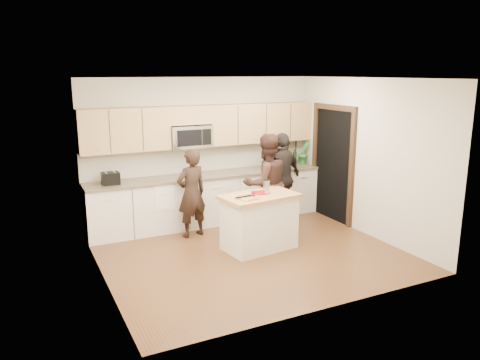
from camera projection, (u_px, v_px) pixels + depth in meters
name	position (u px, v px, depth m)	size (l,w,h in m)	color
floor	(250.00, 252.00, 7.40)	(4.50, 4.50, 0.00)	brown
room_shell	(251.00, 144.00, 7.01)	(4.52, 4.02, 2.71)	#BBB4A0
back_cabinetry	(209.00, 199.00, 8.77)	(4.50, 0.66, 0.94)	silver
upper_cabinetry	(206.00, 125.00, 8.60)	(4.50, 0.33, 0.75)	tan
microwave	(190.00, 136.00, 8.47)	(0.76, 0.41, 0.40)	silver
doorway	(333.00, 160.00, 8.88)	(0.06, 1.25, 2.20)	black
framed_picture	(290.00, 147.00, 9.68)	(0.30, 0.03, 0.38)	black
dish_towel	(162.00, 189.00, 8.13)	(0.34, 0.60, 0.48)	white
island	(259.00, 222.00, 7.48)	(1.28, 0.85, 0.90)	silver
red_plate	(262.00, 193.00, 7.47)	(0.27, 0.27, 0.02)	#9C0E11
box_grater	(266.00, 186.00, 7.38)	(0.10, 0.06, 0.23)	silver
drink_glass	(253.00, 194.00, 7.21)	(0.07, 0.07, 0.10)	maroon
cutting_board	(249.00, 199.00, 7.09)	(0.25, 0.20, 0.02)	#AF8749
tongs	(244.00, 197.00, 7.15)	(0.29, 0.03, 0.02)	black
knife	(255.00, 199.00, 7.05)	(0.23, 0.02, 0.01)	silver
toaster	(111.00, 178.00, 7.86)	(0.29, 0.22, 0.21)	black
bottle_cluster	(284.00, 158.00, 9.32)	(0.66, 0.38, 0.38)	black
orchid	(303.00, 153.00, 9.54)	(0.26, 0.21, 0.47)	#327D38
woman_left	(192.00, 193.00, 7.98)	(0.56, 0.37, 1.54)	black
woman_center	(266.00, 184.00, 8.17)	(0.86, 0.67, 1.76)	black
woman_right	(283.00, 178.00, 8.74)	(1.00, 0.42, 1.71)	black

